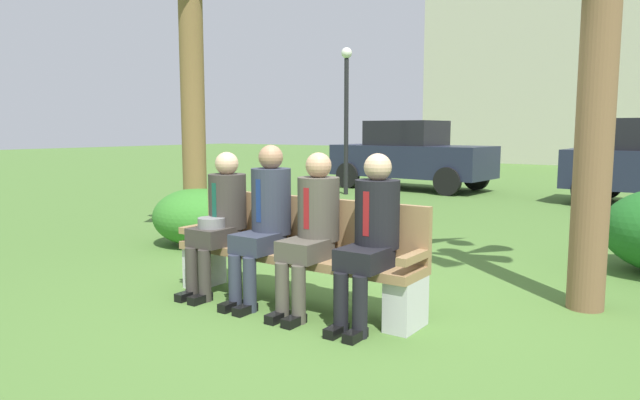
{
  "coord_description": "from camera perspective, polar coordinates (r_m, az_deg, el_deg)",
  "views": [
    {
      "loc": [
        2.61,
        -3.98,
        1.47
      ],
      "look_at": [
        -0.28,
        0.19,
        0.85
      ],
      "focal_mm": 32.45,
      "sensor_mm": 36.0,
      "label": 1
    }
  ],
  "objects": [
    {
      "name": "ground_plane",
      "position": [
        4.98,
        1.44,
        -10.2
      ],
      "size": [
        80.0,
        80.0,
        0.0
      ],
      "primitive_type": "plane",
      "color": "#4A7130"
    },
    {
      "name": "park_bench",
      "position": [
        4.92,
        -2.26,
        -5.2
      ],
      "size": [
        2.3,
        0.44,
        0.9
      ],
      "color": "#99754C",
      "rests_on": "ground"
    },
    {
      "name": "seated_man_leftmost",
      "position": [
        5.25,
        -9.82,
        -1.48
      ],
      "size": [
        0.34,
        0.72,
        1.27
      ],
      "color": "#38332D",
      "rests_on": "ground"
    },
    {
      "name": "seated_man_centerleft",
      "position": [
        4.92,
        -5.44,
        -1.52
      ],
      "size": [
        0.34,
        0.72,
        1.34
      ],
      "color": "#2D3342",
      "rests_on": "ground"
    },
    {
      "name": "seated_man_centerright",
      "position": [
        4.62,
        -0.78,
        -2.38
      ],
      "size": [
        0.34,
        0.72,
        1.29
      ],
      "color": "#4C473D",
      "rests_on": "ground"
    },
    {
      "name": "seated_man_rightmost",
      "position": [
        4.33,
        5.07,
        -3.0
      ],
      "size": [
        0.34,
        0.72,
        1.3
      ],
      "color": "black",
      "rests_on": "ground"
    },
    {
      "name": "shrub_mid_lawn",
      "position": [
        7.54,
        -12.04,
        -1.62
      ],
      "size": [
        1.16,
        1.07,
        0.73
      ],
      "primitive_type": "ellipsoid",
      "color": "#337827",
      "rests_on": "ground"
    },
    {
      "name": "parked_car_near",
      "position": [
        14.45,
        8.88,
        4.39
      ],
      "size": [
        4.0,
        1.93,
        1.68
      ],
      "color": "#1E2338",
      "rests_on": "ground"
    },
    {
      "name": "street_lamp",
      "position": [
        13.1,
        2.62,
        9.41
      ],
      "size": [
        0.24,
        0.24,
        3.27
      ],
      "color": "black",
      "rests_on": "ground"
    },
    {
      "name": "building_backdrop",
      "position": [
        28.65,
        26.77,
        12.59
      ],
      "size": [
        15.42,
        6.54,
        9.22
      ],
      "color": "#B1AF99",
      "rests_on": "ground"
    }
  ]
}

